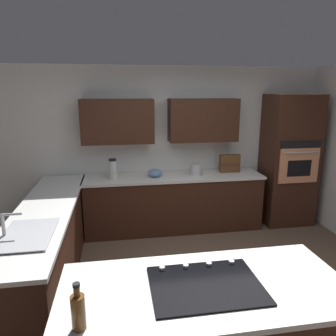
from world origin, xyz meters
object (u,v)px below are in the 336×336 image
at_px(cooktop, 206,284).
at_px(spice_rack, 230,163).
at_px(kettle, 196,169).
at_px(sink_unit, 27,234).
at_px(wall_oven, 289,160).
at_px(blender, 113,170).
at_px(mixing_bowl, 155,173).
at_px(oil_bottle, 78,311).

relative_size(cooktop, spice_rack, 2.29).
bearing_deg(kettle, spice_rack, -171.01).
distance_m(sink_unit, cooktop, 1.74).
distance_m(cooktop, spice_rack, 3.23).
height_order(wall_oven, spice_rack, wall_oven).
bearing_deg(blender, sink_unit, 67.39).
height_order(mixing_bowl, kettle, kettle).
height_order(wall_oven, kettle, wall_oven).
bearing_deg(spice_rack, cooktop, 67.11).
distance_m(kettle, oil_bottle, 3.48).
bearing_deg(blender, mixing_bowl, 180.00).
bearing_deg(blender, kettle, 180.00).
relative_size(mixing_bowl, oil_bottle, 0.79).
bearing_deg(kettle, cooktop, 77.18).
height_order(wall_oven, cooktop, wall_oven).
relative_size(sink_unit, blender, 2.28).
xyz_separation_m(cooktop, mixing_bowl, (-0.00, -2.88, 0.05)).
bearing_deg(wall_oven, spice_rack, -4.80).
distance_m(spice_rack, kettle, 0.61).
height_order(cooktop, kettle, kettle).
xyz_separation_m(wall_oven, blender, (2.90, 0.01, -0.05)).
distance_m(mixing_bowl, oil_bottle, 3.26).
height_order(blender, oil_bottle, blender).
relative_size(sink_unit, spice_rack, 2.11).
bearing_deg(oil_bottle, spice_rack, -122.49).
height_order(sink_unit, cooktop, sink_unit).
bearing_deg(cooktop, kettle, -102.82).
distance_m(blender, kettle, 1.30).
height_order(cooktop, mixing_bowl, mixing_bowl).
bearing_deg(spice_rack, wall_oven, 175.20).
xyz_separation_m(wall_oven, cooktop, (2.25, 2.89, -0.17)).
bearing_deg(wall_oven, kettle, 0.40).
bearing_deg(wall_oven, cooktop, 52.02).
relative_size(wall_oven, sink_unit, 3.09).
distance_m(cooktop, oil_bottle, 0.87).
relative_size(blender, kettle, 1.63).
xyz_separation_m(spice_rack, kettle, (0.60, 0.09, -0.05)).
xyz_separation_m(wall_oven, oil_bottle, (3.07, 3.17, -0.07)).
relative_size(cooktop, kettle, 4.04).
height_order(sink_unit, blender, blender).
distance_m(wall_oven, mixing_bowl, 2.25).
bearing_deg(wall_oven, oil_bottle, 45.88).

